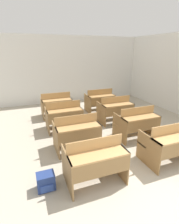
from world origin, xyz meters
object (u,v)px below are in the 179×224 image
Objects in this scene: bench_front_left at (95,160)px; bench_second_right at (137,122)px; bench_third_left at (64,115)px; schoolbag at (46,181)px; bench_third_right at (115,109)px; bench_back_left at (56,105)px; bench_front_right at (169,143)px; bench_back_right at (100,100)px; bench_second_left at (77,132)px.

bench_front_left and bench_second_right have the same top height.
bench_third_left reaches higher than schoolbag.
bench_third_right and bench_back_left have the same top height.
bench_front_right is 1.00× the size of bench_back_right.
bench_front_right is at bearing -90.65° from bench_second_right.
bench_back_left is at bearing 125.57° from bench_second_right.
bench_second_left is at bearing -124.92° from bench_back_right.
bench_back_left is 3.77m from schoolbag.
bench_front_right is at bearing -64.54° from bench_back_left.
bench_back_right is 3.38× the size of schoolbag.
bench_second_right is 2.22m from bench_third_left.
bench_front_left is 1.00× the size of bench_second_left.
bench_front_left reaches higher than schoolbag.
bench_back_left is at bearing 76.21° from schoolbag.
bench_back_right is at bearing 90.58° from bench_second_right.
bench_second_left is (0.02, 1.25, 0.00)m from bench_front_left.
bench_third_left is at bearing 91.34° from bench_second_left.
bench_third_right is at bearing -88.81° from bench_back_right.
bench_second_left is at bearing -89.23° from bench_back_left.
schoolbag is (-2.71, -1.12, -0.31)m from bench_second_right.
bench_third_left is 3.38× the size of schoolbag.
bench_second_left is 1.00× the size of bench_back_left.
schoolbag is at bearing -126.43° from bench_back_right.
bench_third_left is at bearing -145.58° from bench_back_right.
bench_third_left is 2.59m from schoolbag.
bench_back_left is (-0.03, 2.53, 0.00)m from bench_second_left.
bench_front_left is at bearing -7.96° from schoolbag.
schoolbag is (-0.90, -2.41, -0.31)m from bench_third_left.
bench_second_right is 1.00× the size of bench_third_left.
bench_second_right is at bearing 89.35° from bench_front_right.
bench_second_right is 2.51m from bench_back_right.
bench_second_left is 3.38× the size of schoolbag.
bench_second_left and bench_back_left have the same top height.
bench_front_left is at bearing -179.75° from bench_front_right.
bench_front_left and bench_third_right have the same top height.
bench_third_left is at bearing 69.53° from schoolbag.
bench_front_left and bench_back_left have the same top height.
schoolbag is (-0.93, -1.13, -0.31)m from bench_second_left.
bench_second_right is 2.95m from schoolbag.
bench_back_right is 4.52m from schoolbag.
bench_front_left is 1.00× the size of bench_back_left.
bench_back_left is (-1.81, 2.53, 0.00)m from bench_second_right.
bench_front_left is 1.79m from bench_front_right.
bench_front_left is at bearing -115.27° from bench_back_right.
bench_second_right is 3.38× the size of schoolbag.
bench_third_right is 1.00× the size of bench_back_right.
bench_second_right is 1.00× the size of bench_back_right.
bench_back_left is at bearing 179.33° from bench_back_right.
bench_front_right is 2.16m from bench_second_left.
bench_second_right is at bearing -35.53° from bench_third_left.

